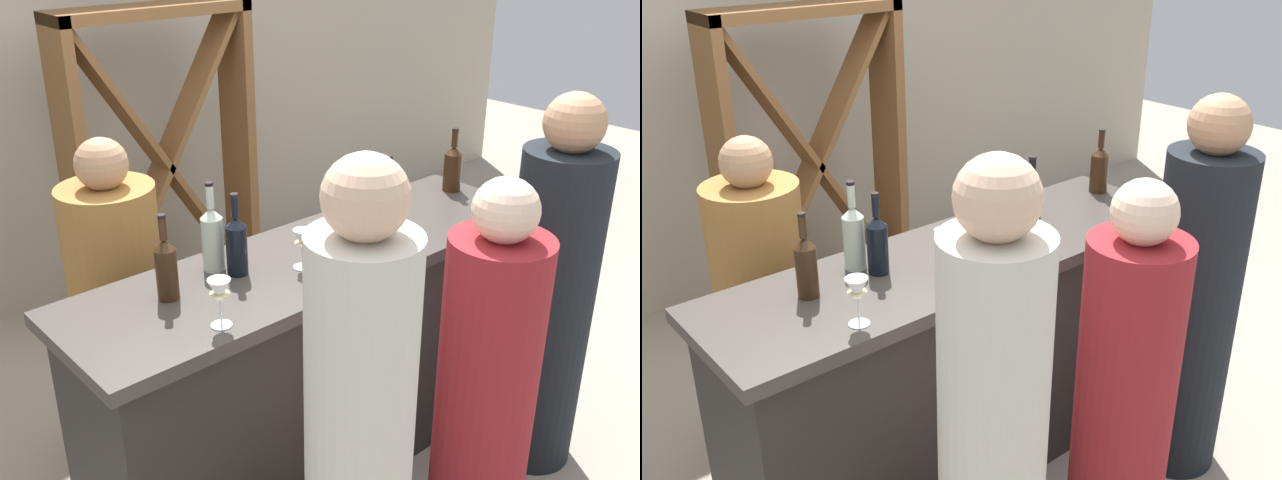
# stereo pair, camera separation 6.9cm
# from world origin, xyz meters

# --- Properties ---
(ground_plane) EXTENTS (12.00, 12.00, 0.00)m
(ground_plane) POSITION_xyz_m (0.00, 0.00, 0.00)
(ground_plane) COLOR #9E9384
(back_wall) EXTENTS (8.00, 0.10, 2.80)m
(back_wall) POSITION_xyz_m (0.00, 2.20, 1.40)
(back_wall) COLOR #B2A893
(back_wall) RESTS_ON ground
(bar_counter) EXTENTS (2.02, 0.58, 1.00)m
(bar_counter) POSITION_xyz_m (0.00, 0.00, 0.50)
(bar_counter) COLOR #2A2723
(bar_counter) RESTS_ON ground
(wine_rack) EXTENTS (1.10, 0.28, 1.73)m
(wine_rack) POSITION_xyz_m (0.30, 1.65, 0.86)
(wine_rack) COLOR brown
(wine_rack) RESTS_ON ground
(wine_bottle_leftmost_amber_brown) EXTENTS (0.07, 0.07, 0.30)m
(wine_bottle_leftmost_amber_brown) POSITION_xyz_m (-0.61, 0.07, 1.11)
(wine_bottle_leftmost_amber_brown) COLOR #331E0F
(wine_bottle_leftmost_amber_brown) RESTS_ON bar_counter
(wine_bottle_second_left_clear_pale) EXTENTS (0.08, 0.08, 0.33)m
(wine_bottle_second_left_clear_pale) POSITION_xyz_m (-0.38, 0.15, 1.12)
(wine_bottle_second_left_clear_pale) COLOR #B7C6B2
(wine_bottle_second_left_clear_pale) RESTS_ON bar_counter
(wine_bottle_center_near_black) EXTENTS (0.08, 0.08, 0.30)m
(wine_bottle_center_near_black) POSITION_xyz_m (-0.33, 0.06, 1.11)
(wine_bottle_center_near_black) COLOR black
(wine_bottle_center_near_black) RESTS_ON bar_counter
(wine_bottle_second_right_near_black) EXTENTS (0.08, 0.08, 0.31)m
(wine_bottle_second_right_near_black) POSITION_xyz_m (0.35, -0.01, 1.11)
(wine_bottle_second_right_near_black) COLOR black
(wine_bottle_second_right_near_black) RESTS_ON bar_counter
(wine_bottle_rightmost_amber_brown) EXTENTS (0.08, 0.08, 0.29)m
(wine_bottle_rightmost_amber_brown) POSITION_xyz_m (0.89, 0.10, 1.11)
(wine_bottle_rightmost_amber_brown) COLOR #331E0F
(wine_bottle_rightmost_amber_brown) RESTS_ON bar_counter
(wine_glass_near_left) EXTENTS (0.07, 0.07, 0.16)m
(wine_glass_near_left) POSITION_xyz_m (-0.58, -0.20, 1.11)
(wine_glass_near_left) COLOR white
(wine_glass_near_left) RESTS_ON bar_counter
(wine_glass_near_center) EXTENTS (0.07, 0.07, 0.15)m
(wine_glass_near_center) POSITION_xyz_m (-0.13, -0.06, 1.10)
(wine_glass_near_center) COLOR white
(wine_glass_near_center) RESTS_ON bar_counter
(wine_glass_near_right) EXTENTS (0.08, 0.08, 0.16)m
(wine_glass_near_right) POSITION_xyz_m (0.17, 0.11, 1.11)
(wine_glass_near_right) COLOR white
(wine_glass_near_right) RESTS_ON bar_counter
(person_left_guest) EXTENTS (0.40, 0.40, 1.65)m
(person_left_guest) POSITION_xyz_m (-0.48, -0.71, 0.78)
(person_left_guest) COLOR beige
(person_left_guest) RESTS_ON ground
(person_center_guest) EXTENTS (0.43, 0.43, 1.45)m
(person_center_guest) POSITION_xyz_m (0.11, -0.71, 0.67)
(person_center_guest) COLOR maroon
(person_center_guest) RESTS_ON ground
(person_right_guest) EXTENTS (0.44, 0.44, 1.58)m
(person_right_guest) POSITION_xyz_m (0.74, -0.55, 0.74)
(person_right_guest) COLOR black
(person_right_guest) RESTS_ON ground
(person_server_behind) EXTENTS (0.45, 0.45, 1.40)m
(person_server_behind) POSITION_xyz_m (-0.53, 0.64, 0.64)
(person_server_behind) COLOR #9E6B33
(person_server_behind) RESTS_ON ground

